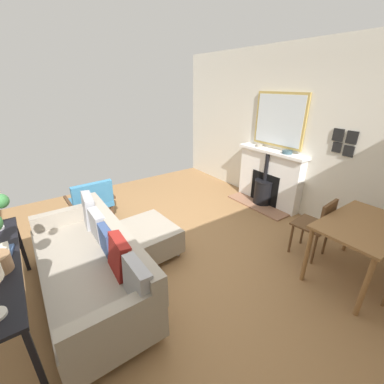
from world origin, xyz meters
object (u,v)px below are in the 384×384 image
mantel_bowl_near (259,145)px  armchair_accent (91,200)px  dining_table (363,232)px  ottoman (150,236)px  sofa (93,265)px  console_table (0,271)px  mantel_bowl_far (287,152)px  dining_chair_near_fireplace (318,224)px  fireplace (268,181)px

mantel_bowl_near → armchair_accent: mantel_bowl_near is taller
mantel_bowl_near → dining_table: (0.81, 2.25, -0.44)m
armchair_accent → ottoman: bearing=109.0°
sofa → console_table: 0.80m
mantel_bowl_far → armchair_accent: 3.35m
mantel_bowl_far → armchair_accent: bearing=-25.6°
ottoman → sofa: bearing=19.8°
mantel_bowl_near → ottoman: size_ratio=0.16×
console_table → dining_chair_near_fireplace: (-3.31, 1.04, -0.15)m
fireplace → sofa: size_ratio=0.68×
ottoman → dining_chair_near_fireplace: bearing=142.5°
ottoman → dining_chair_near_fireplace: (-1.74, 1.34, 0.25)m
mantel_bowl_near → console_table: (4.11, 0.71, -0.43)m
dining_table → dining_chair_near_fireplace: bearing=-90.7°
mantel_bowl_near → dining_chair_near_fireplace: 2.02m
fireplace → mantel_bowl_far: size_ratio=8.20×
sofa → armchair_accent: sofa is taller
mantel_bowl_far → ottoman: (2.55, -0.20, -0.83)m
fireplace → dining_table: bearing=67.7°
console_table → dining_chair_near_fireplace: size_ratio=2.10×
mantel_bowl_near → console_table: mantel_bowl_near is taller
fireplace → console_table: fireplace is taller
fireplace → armchair_accent: 3.15m
armchair_accent → dining_table: 3.74m
dining_table → ottoman: bearing=-46.6°
fireplace → dining_table: size_ratio=1.24×
mantel_bowl_far → armchair_accent: size_ratio=0.21×
mantel_bowl_far → fireplace: bearing=-87.4°
console_table → mantel_bowl_near: bearing=-170.2°
mantel_bowl_far → console_table: size_ratio=0.10×
ottoman → dining_table: size_ratio=0.74×
dining_chair_near_fireplace → console_table: bearing=-17.5°
sofa → ottoman: sofa is taller
sofa → dining_chair_near_fireplace: (-2.56, 1.04, 0.15)m
mantel_bowl_far → sofa: (3.37, 0.09, -0.73)m
armchair_accent → dining_chair_near_fireplace: bearing=130.2°
mantel_bowl_near → mantel_bowl_far: bearing=90.0°
dining_chair_near_fireplace → mantel_bowl_far: bearing=-125.4°
mantel_bowl_near → console_table: bearing=9.8°
dining_table → fireplace: bearing=-112.3°
mantel_bowl_near → ottoman: 2.71m
mantel_bowl_near → ottoman: (2.55, 0.42, -0.83)m
ottoman → console_table: (1.57, 0.30, 0.40)m
console_table → dining_table: 3.64m
console_table → dining_table: (-3.30, 1.54, -0.01)m
dining_chair_near_fireplace → sofa: bearing=-22.1°
fireplace → mantel_bowl_near: bearing=-92.7°
sofa → console_table: size_ratio=1.16×
fireplace → dining_table: 2.11m
armchair_accent → dining_table: armchair_accent is taller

